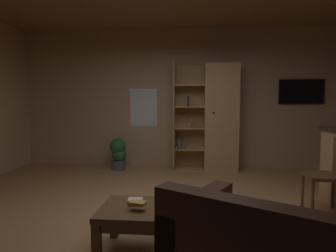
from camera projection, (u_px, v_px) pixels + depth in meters
floor at (165, 220)px, 3.21m from camera, size 6.54×5.45×0.02m
wall_back at (178, 99)px, 5.83m from camera, size 6.66×0.06×2.87m
window_pane_back at (144, 107)px, 5.87m from camera, size 0.57×0.01×0.79m
bookshelf_cabinet at (217, 118)px, 5.52m from camera, size 1.27×0.41×2.11m
coffee_table at (134, 216)px, 2.49m from camera, size 0.59×0.59×0.42m
table_book_0 at (138, 203)px, 2.54m from camera, size 0.15×0.14×0.02m
table_book_1 at (135, 200)px, 2.55m from camera, size 0.14×0.12×0.03m
table_book_2 at (138, 203)px, 2.39m from camera, size 0.15×0.11×0.03m
dining_chair at (331, 171)px, 3.35m from camera, size 0.45×0.45×0.92m
potted_floor_plant at (118, 153)px, 5.59m from camera, size 0.33×0.32×0.64m
wall_mounted_tv at (301, 92)px, 5.54m from camera, size 0.87×0.06×0.49m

